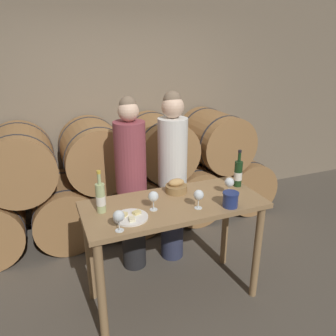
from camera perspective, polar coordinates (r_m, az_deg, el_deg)
name	(u,v)px	position (r m, az deg, el deg)	size (l,w,h in m)	color
ground_plane	(173,296)	(3.15, 0.93, -21.32)	(10.00, 10.00, 0.00)	#564F44
stone_wall_back	(114,89)	(4.18, -9.44, 13.42)	(10.00, 0.12, 3.20)	#7F705B
barrel_stack	(129,178)	(3.91, -6.81, -1.66)	(3.77, 0.84, 1.34)	#9E7042
tasting_table	(174,219)	(2.69, 1.02, -8.93)	(1.45, 0.63, 0.93)	#99754C
person_left	(131,185)	(3.07, -6.39, -2.94)	(0.29, 0.29, 1.70)	#232326
person_right	(172,176)	(3.19, 0.78, -1.37)	(0.28, 0.28, 1.72)	#2D334C
wine_bottle_red	(238,173)	(2.94, 12.11, -0.94)	(0.07, 0.07, 0.33)	#193819
wine_bottle_white	(101,198)	(2.48, -11.65, -5.08)	(0.07, 0.07, 0.33)	#ADBC7F
blue_crock	(230,199)	(2.57, 10.83, -5.30)	(0.13, 0.13, 0.12)	navy
bread_basket	(176,187)	(2.78, 1.44, -3.32)	(0.18, 0.18, 0.12)	olive
cheese_plate	(131,217)	(2.41, -6.51, -8.49)	(0.25, 0.25, 0.04)	white
wine_glass_far_left	(119,216)	(2.22, -8.58, -8.34)	(0.08, 0.08, 0.15)	white
wine_glass_left	(153,197)	(2.46, -2.56, -5.03)	(0.08, 0.08, 0.15)	white
wine_glass_center	(199,195)	(2.50, 5.36, -4.76)	(0.08, 0.08, 0.15)	white
wine_glass_right	(229,183)	(2.75, 10.63, -2.52)	(0.08, 0.08, 0.15)	white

